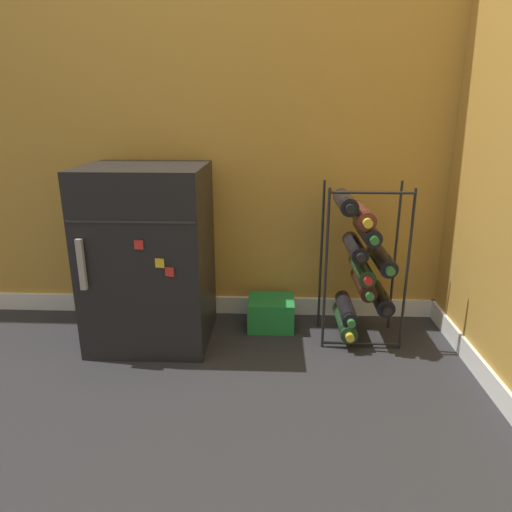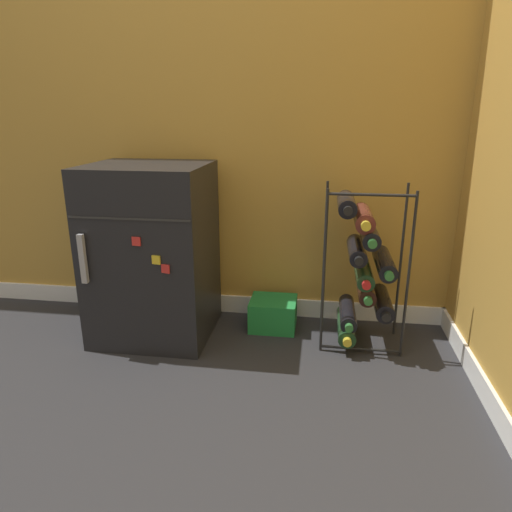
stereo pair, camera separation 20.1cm
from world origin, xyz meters
TOP-DOWN VIEW (x-y plane):
  - ground_plane at (0.00, 0.00)m, footprint 14.00×14.00m
  - wall_back at (0.00, 0.56)m, footprint 7.01×0.07m
  - mini_fridge at (-0.36, 0.25)m, footprint 0.51×0.49m
  - wine_rack at (0.57, 0.28)m, footprint 0.35×0.33m
  - soda_box at (0.18, 0.38)m, footprint 0.22×0.19m

SIDE VIEW (x-z plane):
  - ground_plane at x=0.00m, z-range 0.00..0.00m
  - soda_box at x=0.18m, z-range 0.00..0.14m
  - wine_rack at x=0.57m, z-range 0.00..0.71m
  - mini_fridge at x=-0.36m, z-range 0.00..0.79m
  - wall_back at x=0.00m, z-range -0.01..2.49m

